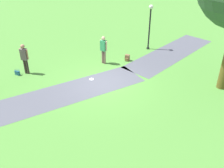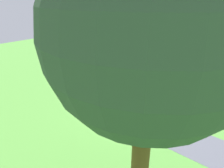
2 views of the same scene
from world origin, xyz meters
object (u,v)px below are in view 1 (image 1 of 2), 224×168
object	(u,v)px
man_near_boulder	(104,48)
woman_with_handbag	(24,57)
frisbee_on_grass	(91,79)
handbag_on_grass	(17,73)
lamp_post	(150,22)
spare_backpack_on_lawn	(127,58)

from	to	relation	value
man_near_boulder	woman_with_handbag	bearing A→B (deg)	-29.57
frisbee_on_grass	handbag_on_grass	bearing A→B (deg)	-53.45
lamp_post	woman_with_handbag	size ratio (longest dim) A/B	1.70
woman_with_handbag	spare_backpack_on_lawn	size ratio (longest dim) A/B	4.56
lamp_post	spare_backpack_on_lawn	bearing A→B (deg)	4.59
woman_with_handbag	frisbee_on_grass	distance (m)	4.05
woman_with_handbag	frisbee_on_grass	xyz separation A→B (m)	(-2.12, 3.28, -1.06)
woman_with_handbag	spare_backpack_on_lawn	distance (m)	6.30
lamp_post	man_near_boulder	distance (m)	3.97
lamp_post	man_near_boulder	world-z (taller)	lamp_post
man_near_boulder	handbag_on_grass	xyz separation A→B (m)	(4.57, -2.55, -0.91)
woman_with_handbag	frisbee_on_grass	size ratio (longest dim) A/B	6.78
woman_with_handbag	frisbee_on_grass	world-z (taller)	woman_with_handbag
lamp_post	spare_backpack_on_lawn	world-z (taller)	lamp_post
lamp_post	woman_with_handbag	bearing A→B (deg)	-20.41
handbag_on_grass	spare_backpack_on_lawn	bearing A→B (deg)	150.14
handbag_on_grass	frisbee_on_grass	xyz separation A→B (m)	(-2.61, 3.53, -0.13)
woman_with_handbag	spare_backpack_on_lawn	xyz separation A→B (m)	(-5.39, 3.14, -0.88)
lamp_post	woman_with_handbag	xyz separation A→B (m)	(7.89, -2.94, -0.87)
spare_backpack_on_lawn	frisbee_on_grass	xyz separation A→B (m)	(3.27, 0.15, -0.18)
lamp_post	handbag_on_grass	size ratio (longest dim) A/B	9.10
frisbee_on_grass	woman_with_handbag	bearing A→B (deg)	-57.15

